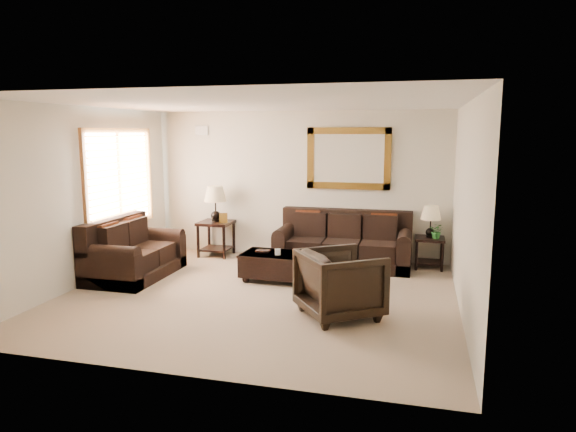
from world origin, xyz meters
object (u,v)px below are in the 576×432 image
(sofa, at_px, (344,246))
(loveseat, at_px, (132,255))
(armchair, at_px, (340,280))
(end_table_left, at_px, (216,211))
(end_table_right, at_px, (430,228))
(coffee_table, at_px, (282,264))

(sofa, distance_m, loveseat, 3.58)
(loveseat, relative_size, armchair, 1.80)
(end_table_left, bearing_deg, end_table_right, 0.80)
(loveseat, distance_m, end_table_right, 5.00)
(coffee_table, xyz_separation_m, armchair, (1.12, -1.36, 0.20))
(loveseat, relative_size, coffee_table, 1.29)
(sofa, xyz_separation_m, armchair, (0.33, -2.55, 0.12))
(end_table_left, distance_m, end_table_right, 3.90)
(end_table_right, xyz_separation_m, coffee_table, (-2.25, -1.36, -0.44))
(armchair, bearing_deg, sofa, -28.01)
(end_table_left, height_order, end_table_right, end_table_left)
(sofa, xyz_separation_m, end_table_left, (-2.44, 0.12, 0.52))
(end_table_left, height_order, coffee_table, end_table_left)
(sofa, height_order, armchair, sofa)
(end_table_right, bearing_deg, end_table_left, -179.20)
(sofa, relative_size, coffee_table, 1.78)
(coffee_table, distance_m, armchair, 1.78)
(coffee_table, relative_size, armchair, 1.39)
(loveseat, distance_m, end_table_left, 1.92)
(end_table_left, xyz_separation_m, end_table_right, (3.90, 0.05, -0.15))
(armchair, bearing_deg, coffee_table, 4.13)
(loveseat, bearing_deg, sofa, -64.12)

